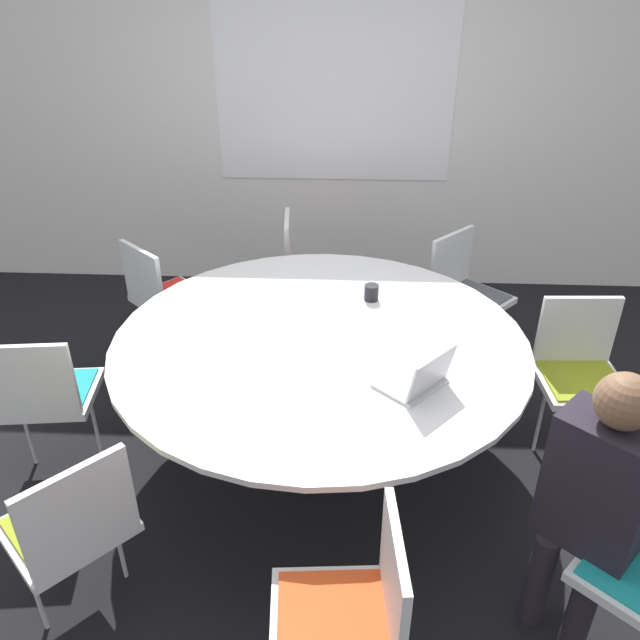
% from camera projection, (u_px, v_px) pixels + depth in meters
% --- Properties ---
extents(ground_plane, '(16.00, 16.00, 0.00)m').
position_uv_depth(ground_plane, '(320.00, 450.00, 3.53)').
color(ground_plane, black).
extents(wall_back, '(8.00, 0.07, 2.70)m').
position_uv_depth(wall_back, '(335.00, 120.00, 4.81)').
color(wall_back, silver).
rests_on(wall_back, ground_plane).
extents(conference_table, '(2.10, 2.10, 0.75)m').
position_uv_depth(conference_table, '(320.00, 352.00, 3.20)').
color(conference_table, '#B7B7BC').
rests_on(conference_table, ground_plane).
extents(chair_1, '(0.46, 0.44, 0.87)m').
position_uv_depth(chair_1, '(580.00, 366.00, 3.33)').
color(chair_1, silver).
rests_on(chair_1, ground_plane).
extents(chair_2, '(0.61, 0.61, 0.87)m').
position_uv_depth(chair_2, '(465.00, 287.00, 4.14)').
color(chair_2, silver).
rests_on(chair_2, ground_plane).
extents(chair_3, '(0.45, 0.47, 0.87)m').
position_uv_depth(chair_3, '(306.00, 263.00, 4.48)').
color(chair_3, silver).
rests_on(chair_3, ground_plane).
extents(chair_4, '(0.61, 0.61, 0.87)m').
position_uv_depth(chair_4, '(163.00, 292.00, 4.08)').
color(chair_4, silver).
rests_on(chair_4, ground_plane).
extents(chair_5, '(0.49, 0.47, 0.87)m').
position_uv_depth(chair_5, '(45.00, 391.00, 3.13)').
color(chair_5, silver).
rests_on(chair_5, ground_plane).
extents(chair_6, '(0.61, 0.61, 0.87)m').
position_uv_depth(chair_6, '(71.00, 523.00, 2.39)').
color(chair_6, silver).
rests_on(chair_6, ground_plane).
extents(chair_7, '(0.45, 0.47, 0.87)m').
position_uv_depth(chair_7, '(353.00, 611.00, 2.06)').
color(chair_7, silver).
rests_on(chair_7, ground_plane).
extents(person_0, '(0.41, 0.41, 1.22)m').
position_uv_depth(person_0, '(596.00, 493.00, 2.27)').
color(person_0, '#231E28').
rests_on(person_0, ground_plane).
extents(laptop, '(0.37, 0.37, 0.21)m').
position_uv_depth(laptop, '(419.00, 379.00, 2.75)').
color(laptop, silver).
rests_on(laptop, conference_table).
extents(coffee_cup, '(0.08, 0.08, 0.09)m').
position_uv_depth(coffee_cup, '(371.00, 292.00, 3.49)').
color(coffee_cup, black).
rests_on(coffee_cup, conference_table).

